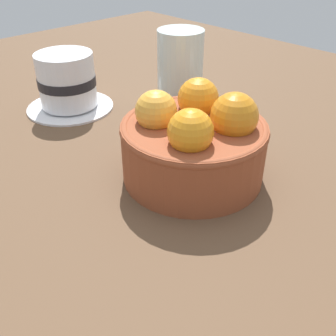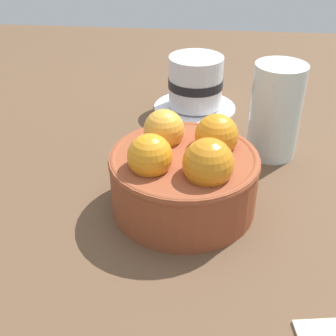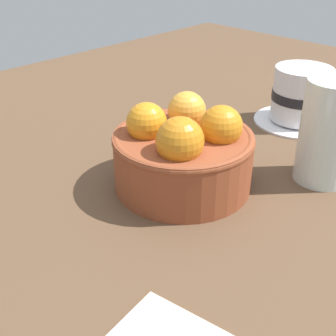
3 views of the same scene
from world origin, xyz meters
TOP-DOWN VIEW (x-y plane):
  - ground_plane at (0.00, 0.00)cm, footprint 140.36×109.88cm
  - terracotta_bowl at (-0.04, -0.05)cm, footprint 15.55×15.55cm
  - coffee_cup at (25.15, 0.01)cm, footprint 12.76×12.76cm
  - water_glass at (12.42, -10.46)cm, footprint 6.30×6.30cm

SIDE VIEW (x-z plane):
  - ground_plane at x=0.00cm, z-range -3.96..0.00cm
  - coffee_cup at x=25.15cm, z-range -0.29..7.98cm
  - terracotta_bowl at x=-0.04cm, z-range -0.72..9.29cm
  - water_glass at x=12.42cm, z-range 0.00..11.96cm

